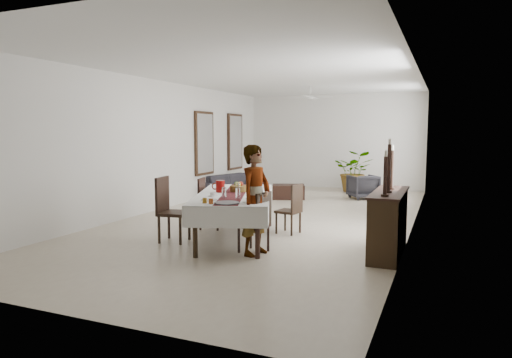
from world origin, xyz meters
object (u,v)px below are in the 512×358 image
object	(u,v)px
dining_table_top	(234,196)
sofa	(233,185)
red_pitcher	(220,186)
woman	(256,200)
sideboard_body	(388,224)

from	to	relation	value
dining_table_top	sofa	bearing A→B (deg)	96.32
dining_table_top	red_pitcher	xyz separation A→B (m)	(-0.31, 0.06, 0.15)
woman	sofa	xyz separation A→B (m)	(-3.28, 6.01, -0.56)
red_pitcher	sofa	bearing A→B (deg)	113.30
woman	sideboard_body	distance (m)	2.14
dining_table_top	red_pitcher	size ratio (longest dim) A/B	12.00
dining_table_top	sideboard_body	size ratio (longest dim) A/B	1.61
sofa	dining_table_top	bearing A→B (deg)	-137.66
sideboard_body	sofa	size ratio (longest dim) A/B	0.76
red_pitcher	sideboard_body	bearing A→B (deg)	-1.24
sofa	sideboard_body	bearing A→B (deg)	-118.47
sideboard_body	sofa	distance (m)	7.38
dining_table_top	woman	distance (m)	1.10
dining_table_top	sideboard_body	distance (m)	2.71
red_pitcher	woman	distance (m)	1.37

